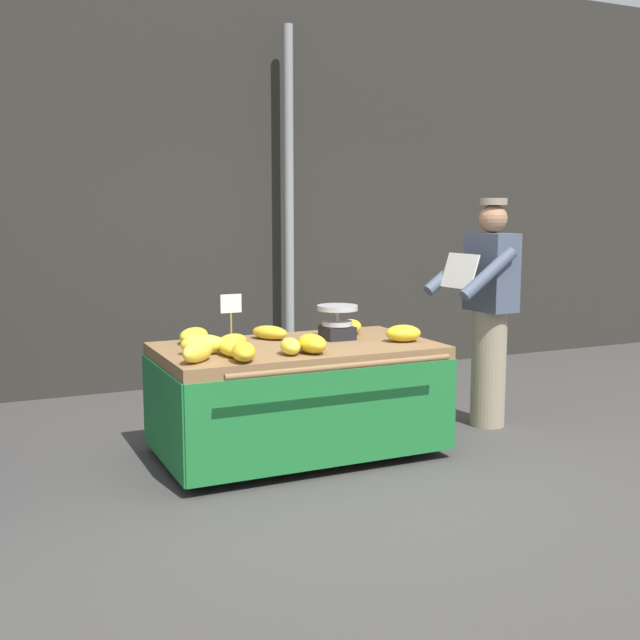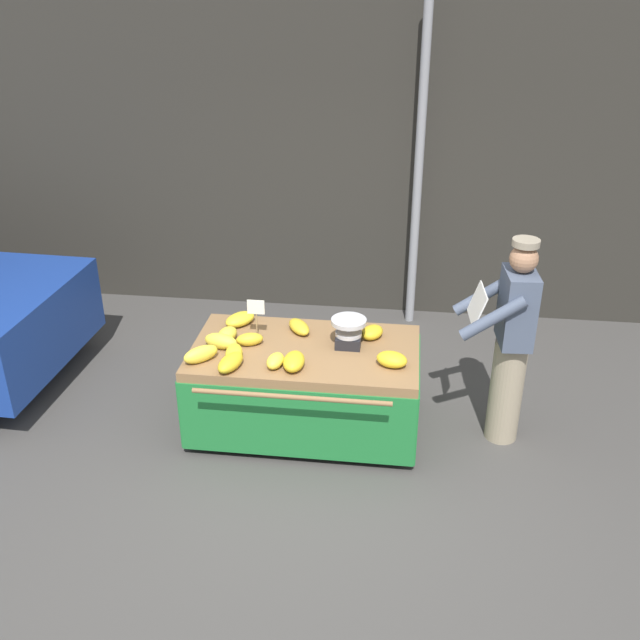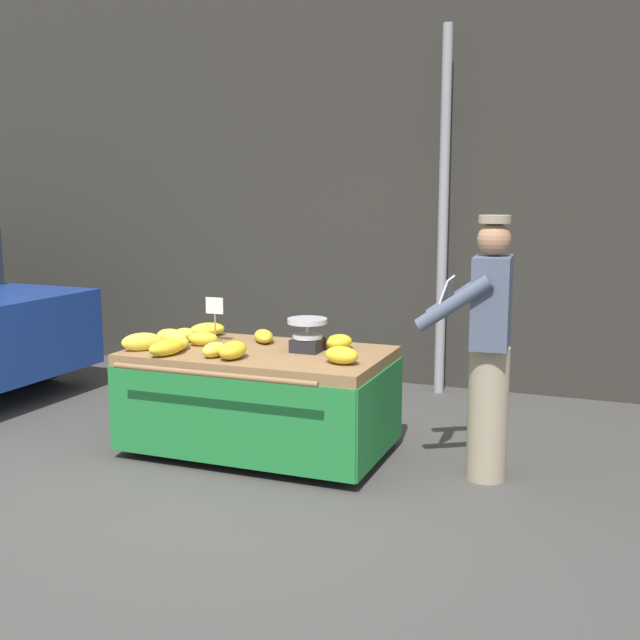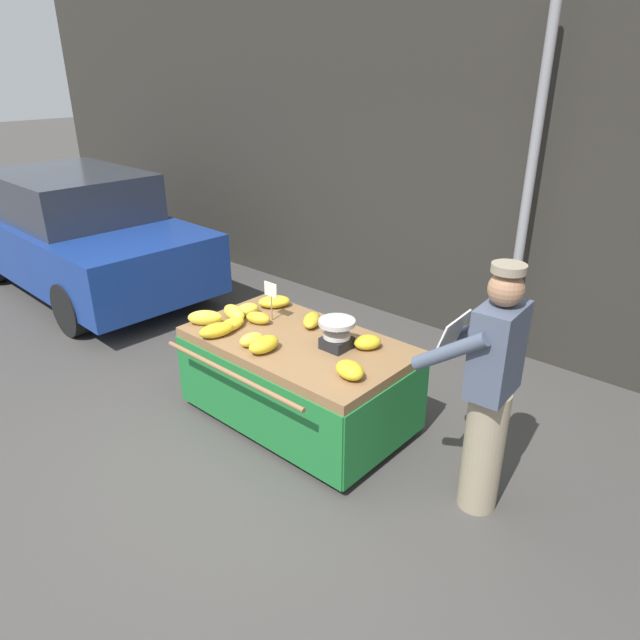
{
  "view_description": "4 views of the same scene",
  "coord_description": "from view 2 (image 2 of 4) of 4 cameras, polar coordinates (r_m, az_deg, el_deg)",
  "views": [
    {
      "loc": [
        -2.09,
        -3.98,
        1.63
      ],
      "look_at": [
        0.03,
        0.6,
        0.92
      ],
      "focal_mm": 43.82,
      "sensor_mm": 36.0,
      "label": 1
    },
    {
      "loc": [
        0.65,
        -4.28,
        3.51
      ],
      "look_at": [
        0.03,
        0.58,
        1.05
      ],
      "focal_mm": 40.47,
      "sensor_mm": 36.0,
      "label": 2
    },
    {
      "loc": [
        2.26,
        -4.22,
        1.88
      ],
      "look_at": [
        0.36,
        0.67,
        1.0
      ],
      "focal_mm": 44.03,
      "sensor_mm": 36.0,
      "label": 3
    },
    {
      "loc": [
        2.74,
        -2.25,
        2.74
      ],
      "look_at": [
        0.02,
        0.81,
        0.9
      ],
      "focal_mm": 32.17,
      "sensor_mm": 36.0,
      "label": 4
    }
  ],
  "objects": [
    {
      "name": "price_sign",
      "position": [
        5.78,
        -5.08,
        0.74
      ],
      "size": [
        0.14,
        0.01,
        0.34
      ],
      "color": "#997A51",
      "rests_on": "banana_cart"
    },
    {
      "name": "back_wall",
      "position": [
        7.62,
        2.3,
        14.97
      ],
      "size": [
        16.0,
        0.24,
        3.95
      ],
      "primitive_type": "cube",
      "color": "#2D2B26",
      "rests_on": "ground"
    },
    {
      "name": "banana_bunch_1",
      "position": [
        5.75,
        -7.86,
        -1.66
      ],
      "size": [
        0.3,
        0.19,
        0.12
      ],
      "primitive_type": "ellipsoid",
      "rotation": [
        0.0,
        0.0,
        1.34
      ],
      "color": "yellow",
      "rests_on": "banana_cart"
    },
    {
      "name": "banana_bunch_11",
      "position": [
        5.42,
        -2.08,
        -3.29
      ],
      "size": [
        0.16,
        0.27,
        0.12
      ],
      "primitive_type": "ellipsoid",
      "rotation": [
        0.0,
        0.0,
        3.14
      ],
      "color": "gold",
      "rests_on": "banana_cart"
    },
    {
      "name": "banana_bunch_9",
      "position": [
        6.1,
        -6.34,
        0.07
      ],
      "size": [
        0.3,
        0.33,
        0.1
      ],
      "primitive_type": "ellipsoid",
      "rotation": [
        0.0,
        0.0,
        2.49
      ],
      "color": "yellow",
      "rests_on": "banana_cart"
    },
    {
      "name": "street_pole",
      "position": [
        7.32,
        7.79,
        11.63
      ],
      "size": [
        0.09,
        0.09,
        3.29
      ],
      "primitive_type": "cylinder",
      "color": "gray",
      "rests_on": "ground"
    },
    {
      "name": "banana_cart",
      "position": [
        5.82,
        -1.18,
        -3.98
      ],
      "size": [
        1.82,
        1.23,
        0.75
      ],
      "color": "olive",
      "rests_on": "ground"
    },
    {
      "name": "ground_plane",
      "position": [
        5.57,
        -1.08,
        -12.43
      ],
      "size": [
        60.0,
        60.0,
        0.0
      ],
      "primitive_type": "plane",
      "color": "#423F3D"
    },
    {
      "name": "banana_bunch_7",
      "position": [
        5.58,
        -9.41,
        -2.68
      ],
      "size": [
        0.28,
        0.28,
        0.13
      ],
      "primitive_type": "ellipsoid",
      "rotation": [
        0.0,
        0.0,
        2.33
      ],
      "color": "yellow",
      "rests_on": "banana_cart"
    },
    {
      "name": "banana_bunch_2",
      "position": [
        5.45,
        -3.55,
        -3.24
      ],
      "size": [
        0.16,
        0.22,
        0.1
      ],
      "primitive_type": "ellipsoid",
      "rotation": [
        0.0,
        0.0,
        2.95
      ],
      "color": "yellow",
      "rests_on": "banana_cart"
    },
    {
      "name": "weighing_scale",
      "position": [
        5.71,
        2.27,
        -0.99
      ],
      "size": [
        0.28,
        0.28,
        0.23
      ],
      "color": "black",
      "rests_on": "banana_cart"
    },
    {
      "name": "banana_bunch_10",
      "position": [
        5.86,
        4.14,
        -0.97
      ],
      "size": [
        0.24,
        0.26,
        0.11
      ],
      "primitive_type": "ellipsoid",
      "rotation": [
        0.0,
        0.0,
        2.56
      ],
      "color": "gold",
      "rests_on": "banana_cart"
    },
    {
      "name": "banana_bunch_4",
      "position": [
        5.95,
        -1.66,
        -0.54
      ],
      "size": [
        0.27,
        0.31,
        0.1
      ],
      "primitive_type": "ellipsoid",
      "rotation": [
        0.0,
        0.0,
        0.57
      ],
      "color": "gold",
      "rests_on": "banana_cart"
    },
    {
      "name": "banana_bunch_6",
      "position": [
        5.45,
        -7.09,
        -3.35
      ],
      "size": [
        0.22,
        0.32,
        0.11
      ],
      "primitive_type": "ellipsoid",
      "rotation": [
        0.0,
        0.0,
        2.85
      ],
      "color": "gold",
      "rests_on": "banana_cart"
    },
    {
      "name": "banana_bunch_5",
      "position": [
        5.86,
        -7.35,
        -1.12
      ],
      "size": [
        0.19,
        0.24,
        0.11
      ],
      "primitive_type": "ellipsoid",
      "rotation": [
        0.0,
        0.0,
        2.88
      ],
      "color": "yellow",
      "rests_on": "banana_cart"
    },
    {
      "name": "vendor_person",
      "position": [
        5.73,
        14.82,
        -1.71
      ],
      "size": [
        0.6,
        0.54,
        1.71
      ],
      "color": "gray",
      "rests_on": "ground"
    },
    {
      "name": "banana_bunch_0",
      "position": [
        5.47,
        5.7,
        -3.12
      ],
      "size": [
        0.28,
        0.23,
        0.11
      ],
      "primitive_type": "ellipsoid",
      "rotation": [
        0.0,
        0.0,
        1.27
      ],
      "color": "gold",
      "rests_on": "banana_cart"
    },
    {
      "name": "banana_bunch_8",
      "position": [
        5.77,
        -5.58,
        -1.53
      ],
      "size": [
        0.24,
        0.18,
        0.1
      ],
      "primitive_type": "ellipsoid",
      "rotation": [
        0.0,
        0.0,
        1.92
      ],
      "color": "gold",
      "rests_on": "banana_cart"
    },
    {
      "name": "banana_bunch_3",
      "position": [
        5.59,
        -6.82,
        -2.63
      ],
      "size": [
        0.17,
        0.3,
        0.09
      ],
      "primitive_type": "ellipsoid",
      "rotation": [
        0.0,
        0.0,
        0.16
      ],
      "color": "yellow",
      "rests_on": "banana_cart"
    }
  ]
}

